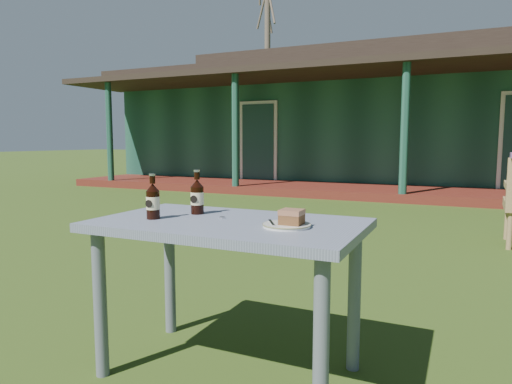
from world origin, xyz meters
The scene contains 10 objects.
ground centered at (0.00, 0.00, 0.00)m, with size 80.00×80.00×0.00m, color #334916.
pavilion centered at (0.00, 9.39, 1.61)m, with size 15.80×8.30×3.45m.
tree_left centered at (-8.00, 17.50, 5.25)m, with size 0.28×0.28×10.50m, color brown.
cafe_table centered at (0.00, -1.60, 0.62)m, with size 1.20×0.70×0.72m.
plate centered at (0.29, -1.63, 0.73)m, with size 0.20×0.20×0.01m.
cake_slice centered at (0.32, -1.63, 0.77)m, with size 0.09×0.09×0.06m.
fork centered at (0.23, -1.64, 0.74)m, with size 0.01×0.14×0.00m, color silver.
cola_bottle_near centered at (-0.23, -1.49, 0.81)m, with size 0.06×0.07×0.22m.
cola_bottle_far centered at (-0.34, -1.70, 0.80)m, with size 0.06×0.06×0.21m.
bottle_cap centered at (-0.05, -1.56, 0.72)m, with size 0.03×0.03×0.01m, color silver.
Camera 1 is at (0.96, -3.40, 1.08)m, focal length 32.00 mm.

